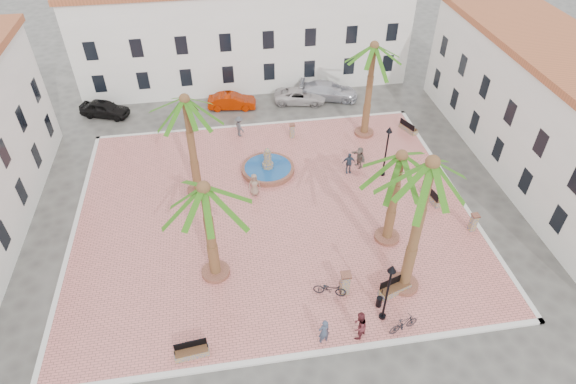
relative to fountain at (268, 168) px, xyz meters
name	(u,v)px	position (x,y,z in m)	size (l,w,h in m)	color
ground	(273,212)	(-0.18, -4.36, -0.43)	(120.00, 120.00, 0.00)	#56544F
plaza	(273,211)	(-0.18, -4.36, -0.35)	(26.00, 22.00, 0.15)	#DB7770
kerb_n	(256,125)	(-0.18, 6.64, -0.35)	(26.30, 0.30, 0.16)	silver
kerb_s	(303,355)	(-0.18, -15.36, -0.35)	(26.30, 0.30, 0.16)	silver
kerb_e	(455,191)	(12.82, -4.36, -0.35)	(0.30, 22.30, 0.16)	silver
kerb_w	(74,232)	(-13.18, -4.36, -0.35)	(0.30, 22.30, 0.16)	silver
building_north	(244,31)	(-0.18, 15.63, 4.34)	(30.40, 7.40, 9.50)	white
building_east	(551,115)	(19.81, -2.36, 4.09)	(7.40, 26.40, 9.00)	white
fountain	(268,168)	(0.00, 0.00, 0.00)	(3.93, 3.93, 2.03)	brown
palm_nw	(186,111)	(-5.15, -1.53, 6.21)	(5.01, 5.01, 7.66)	brown
palm_sw	(205,200)	(-4.26, -9.34, 5.40)	(5.34, 5.34, 6.88)	brown
palm_s	(429,178)	(6.32, -11.94, 7.55)	(5.32, 5.32, 9.12)	brown
palm_e	(400,168)	(6.56, -8.12, 5.31)	(5.12, 5.12, 6.75)	brown
palm_ne	(373,56)	(8.47, 3.81, 6.45)	(5.02, 5.02, 7.92)	brown
bench_s	(192,352)	(-5.66, -14.52, -0.02)	(1.77, 0.71, 0.91)	#82725D
bench_se	(395,289)	(5.63, -12.31, 0.01)	(1.99, 1.15, 1.01)	#82725D
bench_e	(432,196)	(10.78, -4.97, 0.02)	(0.98, 2.05, 1.04)	#82725D
bench_ne	(408,128)	(12.20, 3.65, -0.02)	(1.18, 1.80, 0.91)	#82725D
lamppost_s	(389,283)	(4.45, -13.83, 2.55)	(0.45, 0.45, 4.17)	black
lamppost_e	(387,143)	(8.30, -1.75, 2.52)	(0.45, 0.45, 4.13)	black
bollard_se	(345,283)	(2.85, -11.87, 0.52)	(0.55, 0.55, 1.53)	#82725D
bollard_n	(292,131)	(2.51, 4.20, 0.36)	(0.47, 0.47, 1.24)	#82725D
bollard_e	(474,222)	(12.17, -8.26, 0.40)	(0.48, 0.48, 1.31)	#82725D
litter_bin	(379,302)	(4.49, -13.06, 0.05)	(0.33, 0.33, 0.65)	black
cyclist_a	(324,331)	(1.01, -14.76, 0.58)	(0.63, 0.41, 1.71)	#374257
bicycle_a	(330,289)	(1.99, -11.89, 0.22)	(0.65, 1.87, 0.98)	black
cyclist_b	(359,326)	(2.84, -14.76, 0.65)	(0.90, 0.70, 1.85)	#591F25
bicycle_b	(404,324)	(5.26, -14.76, 0.24)	(0.49, 1.73, 1.04)	black
pedestrian_fountain_a	(254,185)	(-1.25, -2.52, 0.59)	(0.84, 0.55, 1.72)	#8C715E
pedestrian_fountain_b	(349,163)	(5.85, -1.07, 0.57)	(0.99, 0.41, 1.69)	#334354
pedestrian_north	(239,126)	(-1.66, 5.12, 0.61)	(1.14, 0.66, 1.77)	#45464A
pedestrian_east	(359,157)	(6.82, -0.50, 0.57)	(1.57, 0.50, 1.69)	#685C52
car_black	(105,109)	(-13.00, 10.33, 0.30)	(1.70, 4.24, 1.44)	black
car_red	(232,101)	(-1.98, 9.94, 0.27)	(1.47, 4.23, 1.39)	#A22000
car_silver	(329,91)	(6.94, 10.35, 0.35)	(2.16, 5.32, 1.54)	silver
car_white	(300,96)	(4.22, 10.04, 0.22)	(2.16, 4.68, 1.30)	#BEB6B5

